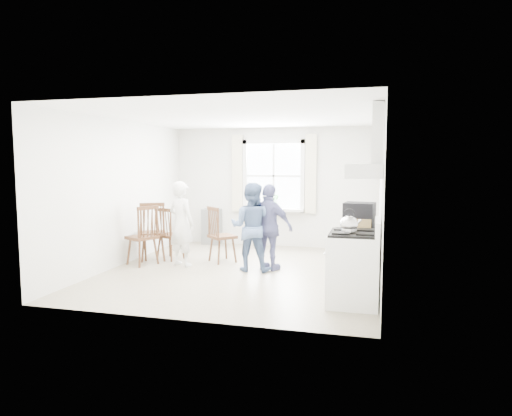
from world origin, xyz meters
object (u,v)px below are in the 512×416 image
Objects in this scene: low_cabinet at (361,259)px; person_left at (181,224)px; person_right at (269,227)px; person_mid at (251,227)px; windsor_chair_b at (217,228)px; stereo_stack at (359,216)px; windsor_chair_a at (152,225)px; windsor_chair_c at (146,229)px; gas_stove at (354,267)px.

low_cabinet is 3.26m from person_left.
person_mid is at bearing 38.78° from person_right.
windsor_chair_b is 1.12m from person_right.
person_mid is at bearing 157.61° from stereo_stack.
stereo_stack is at bearing -24.63° from windsor_chair_b.
low_cabinet is 2.02m from person_mid.
windsor_chair_b is (-2.59, 1.19, -0.45)m from stereo_stack.
windsor_chair_a is 0.36m from windsor_chair_c.
person_right reaches higher than windsor_chair_c.
low_cabinet is 3.84m from windsor_chair_c.
windsor_chair_c is at bearing 23.29° from person_right.
person_mid is (-1.82, 0.75, -0.33)m from stereo_stack.
gas_stove is 2.31m from person_mid.
windsor_chair_c is 0.72× the size of person_mid.
person_mid is (-1.78, 1.45, 0.27)m from gas_stove.
stereo_stack is 0.31× the size of person_right.
stereo_stack is at bearing 156.10° from person_mid.
stereo_stack is 2.89m from windsor_chair_b.
windsor_chair_a is at bearing 4.13° from person_left.
windsor_chair_c is 0.72× the size of person_left.
stereo_stack is 3.94m from windsor_chair_a.
person_right is at bearing -155.53° from person_left.
stereo_stack is 0.31× the size of person_left.
windsor_chair_a is at bearing 97.88° from windsor_chair_c.
stereo_stack is 0.43× the size of windsor_chair_c.
person_right is (2.22, 0.21, 0.08)m from windsor_chair_c.
person_mid is 1.02× the size of person_right.
stereo_stack is 1.99m from person_mid.
person_right is at bearing 150.99° from low_cabinet.
windsor_chair_c reaches higher than windsor_chair_b.
person_mid reaches higher than windsor_chair_b.
gas_stove reaches higher than windsor_chair_a.
person_mid is at bearing -29.58° from windsor_chair_b.
windsor_chair_a is at bearing 14.32° from person_right.
windsor_chair_b is 0.67m from person_left.
person_mid is (1.98, -0.25, 0.07)m from windsor_chair_a.
person_left reaches higher than gas_stove.
windsor_chair_c is at bearing 160.01° from gas_stove.
person_mid is at bearing 2.99° from windsor_chair_c.
gas_stove is at bearing -93.20° from stereo_stack.
gas_stove is 0.74× the size of person_mid.
person_mid is (0.77, -0.44, 0.11)m from windsor_chair_b.
person_mid is 0.31m from person_right.
gas_stove reaches higher than windsor_chair_b.
gas_stove is 3.18m from windsor_chair_b.
gas_stove is 3.43m from person_left.
gas_stove reaches higher than windsor_chair_c.
windsor_chair_a reaches higher than windsor_chair_b.
windsor_chair_b is at bearing -31.09° from person_mid.
person_right reaches higher than stereo_stack.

